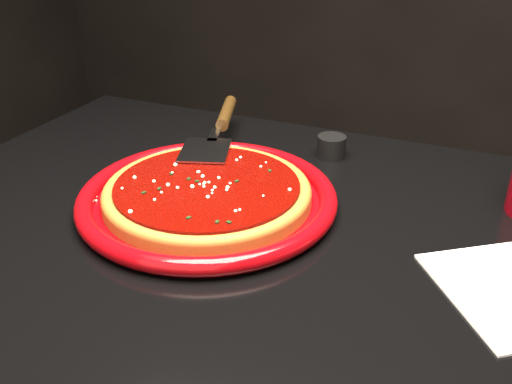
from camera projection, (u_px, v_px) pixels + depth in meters
plate at (208, 198)px, 0.79m from camera, size 0.45×0.45×0.03m
pizza_crust at (208, 195)px, 0.79m from camera, size 0.36×0.36×0.01m
pizza_crust_rim at (207, 190)px, 0.78m from camera, size 0.36×0.36×0.02m
pizza_sauce at (207, 187)px, 0.78m from camera, size 0.32×0.32×0.01m
parmesan_dusting at (207, 182)px, 0.78m from camera, size 0.25×0.25×0.01m
basil_flecks at (207, 183)px, 0.78m from camera, size 0.23×0.23×0.00m
pizza_server at (218, 128)px, 0.94m from camera, size 0.18×0.32×0.02m
ramekin at (331, 147)px, 0.93m from camera, size 0.06×0.06×0.04m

